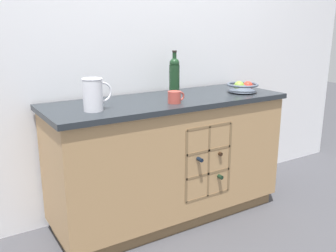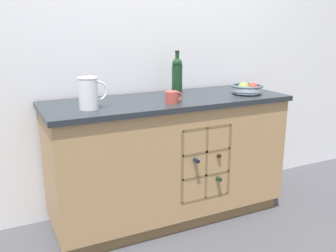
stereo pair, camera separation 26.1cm
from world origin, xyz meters
name	(u,v)px [view 1 (the left image)]	position (x,y,z in m)	size (l,w,h in m)	color
ground_plane	(168,215)	(0.00, 0.00, 0.00)	(14.00, 14.00, 0.00)	#424247
back_wall	(143,39)	(0.00, 0.35, 1.27)	(4.40, 0.06, 2.55)	white
kitchen_island	(168,158)	(0.00, 0.00, 0.45)	(1.69, 0.62, 0.89)	brown
fruit_bowl	(243,87)	(0.60, -0.09, 0.93)	(0.23, 0.23, 0.09)	#4C5666
white_pitcher	(93,94)	(-0.57, -0.09, 0.99)	(0.18, 0.12, 0.19)	white
ceramic_mug	(175,97)	(-0.04, -0.15, 0.93)	(0.12, 0.08, 0.08)	#B7473D
standing_wine_bottle	(174,75)	(0.14, 0.14, 1.03)	(0.08, 0.08, 0.31)	#19381E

